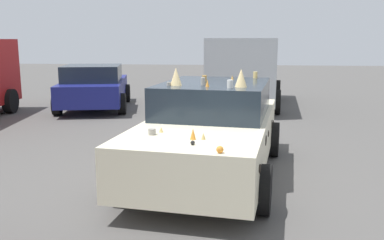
{
  "coord_description": "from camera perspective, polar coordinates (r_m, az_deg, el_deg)",
  "views": [
    {
      "loc": [
        -6.51,
        -0.37,
        2.16
      ],
      "look_at": [
        0.0,
        0.3,
        0.9
      ],
      "focal_mm": 39.13,
      "sensor_mm": 36.0,
      "label": 1
    }
  ],
  "objects": [
    {
      "name": "ground_plane",
      "position": [
        6.87,
        2.51,
        -7.44
      ],
      "size": [
        60.0,
        60.0,
        0.0
      ],
      "primitive_type": "plane",
      "color": "#514F4C"
    },
    {
      "name": "parked_van_near_right",
      "position": [
        13.95,
        7.42,
        7.0
      ],
      "size": [
        5.21,
        2.61,
        2.2
      ],
      "rotation": [
        0.0,
        0.0,
        3.04
      ],
      "color": "#9EA3A8",
      "rests_on": "ground"
    },
    {
      "name": "parked_sedan_behind_right",
      "position": [
        13.62,
        -13.17,
        4.44
      ],
      "size": [
        4.28,
        2.66,
        1.39
      ],
      "rotation": [
        0.0,
        0.0,
        0.2
      ],
      "color": "navy",
      "rests_on": "ground"
    },
    {
      "name": "art_car_decorated",
      "position": [
        6.74,
        2.69,
        -1.2
      ],
      "size": [
        4.64,
        2.5,
        1.74
      ],
      "rotation": [
        0.0,
        0.0,
        3.01
      ],
      "color": "beige",
      "rests_on": "ground"
    }
  ]
}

